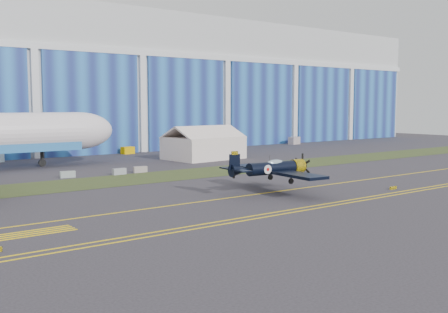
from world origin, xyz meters
TOP-DOWN VIEW (x-y plane):
  - ground at (0.00, 0.00)m, footprint 260.00×260.00m
  - grass_median at (0.00, 14.00)m, footprint 260.00×10.00m
  - hangar at (0.00, 71.79)m, footprint 220.00×45.70m
  - taxiway_centreline at (0.00, -5.00)m, footprint 200.00×0.20m
  - edge_line_near at (0.00, -14.50)m, footprint 80.00×0.20m
  - edge_line_far at (0.00, -13.50)m, footprint 80.00×0.20m
  - hold_short_ladder at (-18.00, -8.10)m, footprint 6.00×2.40m
  - guard_board_right at (22.00, -12.00)m, footprint 1.20×0.15m
  - warbird at (9.24, -5.03)m, footprint 12.99×15.22m
  - tent at (23.98, 29.88)m, footprint 14.07×10.92m
  - tug at (17.33, 47.21)m, footprint 2.64×1.84m
  - gse_box at (62.57, 45.79)m, footprint 3.36×2.26m
  - barrier_a at (-4.93, 20.39)m, footprint 2.07×0.89m
  - barrier_b at (2.00, 19.01)m, footprint 2.04×0.76m
  - barrier_c at (5.52, 19.41)m, footprint 2.06×0.82m

SIDE VIEW (x-z plane):
  - ground at x=0.00m, z-range 0.00..0.00m
  - taxiway_centreline at x=0.00m, z-range 0.00..0.02m
  - edge_line_near at x=0.00m, z-range 0.00..0.02m
  - edge_line_far at x=0.00m, z-range 0.00..0.02m
  - hold_short_ladder at x=-18.00m, z-range 0.00..0.02m
  - grass_median at x=0.00m, z-range 0.01..0.03m
  - guard_board_right at x=22.00m, z-range 0.00..0.35m
  - barrier_a at x=-4.93m, z-range 0.00..0.90m
  - barrier_b at x=2.00m, z-range 0.00..0.90m
  - barrier_c at x=5.52m, z-range 0.00..0.90m
  - tug at x=17.33m, z-range 0.00..1.44m
  - gse_box at x=62.57m, z-range 0.00..1.85m
  - warbird at x=9.24m, z-range 0.64..4.87m
  - tent at x=23.98m, z-range 0.00..6.12m
  - hangar at x=0.00m, z-range -0.04..29.96m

